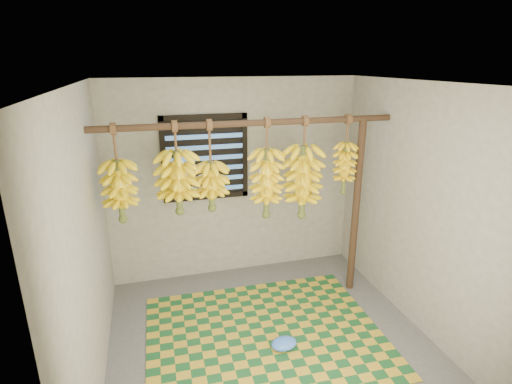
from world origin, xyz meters
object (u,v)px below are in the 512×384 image
object	(u,v)px
plastic_bag	(284,344)
banana_bunch_b	(178,182)
banana_bunch_a	(120,191)
woven_mat	(265,335)
banana_bunch_f	(345,168)
banana_bunch_e	(303,182)
banana_bunch_c	(211,186)
support_post	(356,209)
banana_bunch_d	(266,183)

from	to	relation	value
plastic_bag	banana_bunch_b	world-z (taller)	banana_bunch_b
banana_bunch_a	woven_mat	bearing A→B (deg)	-24.56
banana_bunch_f	banana_bunch_e	bearing A→B (deg)	180.00
plastic_bag	banana_bunch_c	distance (m)	1.64
support_post	banana_bunch_c	size ratio (longest dim) A/B	2.23
banana_bunch_c	banana_bunch_f	bearing A→B (deg)	0.00
banana_bunch_a	banana_bunch_e	size ratio (longest dim) A/B	0.86
support_post	woven_mat	world-z (taller)	support_post
woven_mat	banana_bunch_f	bearing A→B (deg)	28.38
banana_bunch_f	woven_mat	bearing A→B (deg)	-151.62
support_post	banana_bunch_a	xyz separation A→B (m)	(-2.46, -0.00, 0.42)
support_post	banana_bunch_b	size ratio (longest dim) A/B	2.23
support_post	banana_bunch_f	distance (m)	0.52
banana_bunch_e	banana_bunch_c	bearing A→B (deg)	-180.00
woven_mat	support_post	bearing A→B (deg)	24.81
banana_bunch_b	banana_bunch_f	xyz separation A→B (m)	(1.75, -0.00, 0.02)
banana_bunch_b	support_post	bearing A→B (deg)	0.00
banana_bunch_e	banana_bunch_a	bearing A→B (deg)	-180.00
banana_bunch_d	plastic_bag	bearing A→B (deg)	-94.66
banana_bunch_e	banana_bunch_f	xyz separation A→B (m)	(0.48, -0.00, 0.12)
banana_bunch_b	banana_bunch_d	world-z (taller)	same
banana_bunch_d	banana_bunch_c	bearing A→B (deg)	-180.00
banana_bunch_d	banana_bunch_f	xyz separation A→B (m)	(0.87, -0.00, 0.10)
banana_bunch_d	banana_bunch_f	size ratio (longest dim) A/B	1.20
banana_bunch_d	banana_bunch_e	size ratio (longest dim) A/B	0.96
banana_bunch_b	banana_bunch_c	size ratio (longest dim) A/B	1.00
banana_bunch_a	banana_bunch_d	world-z (taller)	same
woven_mat	banana_bunch_a	xyz separation A→B (m)	(-1.24, 0.57, 1.42)
banana_bunch_a	banana_bunch_c	distance (m)	0.85
banana_bunch_c	banana_bunch_e	distance (m)	0.96
banana_bunch_e	support_post	bearing A→B (deg)	0.00
banana_bunch_f	banana_bunch_b	bearing A→B (deg)	180.00
banana_bunch_c	banana_bunch_f	xyz separation A→B (m)	(1.44, 0.00, 0.09)
banana_bunch_e	plastic_bag	bearing A→B (deg)	-119.80
woven_mat	plastic_bag	bearing A→B (deg)	-65.06
banana_bunch_a	banana_bunch_d	bearing A→B (deg)	0.00
woven_mat	banana_bunch_b	xyz separation A→B (m)	(-0.71, 0.57, 1.46)
support_post	banana_bunch_e	xyz separation A→B (m)	(-0.65, 0.00, 0.36)
banana_bunch_c	banana_bunch_e	world-z (taller)	same
banana_bunch_b	banana_bunch_d	xyz separation A→B (m)	(0.88, 0.00, -0.08)
support_post	woven_mat	bearing A→B (deg)	-155.19
support_post	plastic_bag	distance (m)	1.66
banana_bunch_e	banana_bunch_f	world-z (taller)	same
banana_bunch_e	banana_bunch_f	bearing A→B (deg)	-0.00
banana_bunch_d	banana_bunch_a	bearing A→B (deg)	-180.00
banana_bunch_b	banana_bunch_a	bearing A→B (deg)	-180.00
banana_bunch_d	support_post	bearing A→B (deg)	0.00
banana_bunch_a	banana_bunch_e	bearing A→B (deg)	0.00
banana_bunch_d	banana_bunch_f	bearing A→B (deg)	-0.00
banana_bunch_a	banana_bunch_c	world-z (taller)	same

